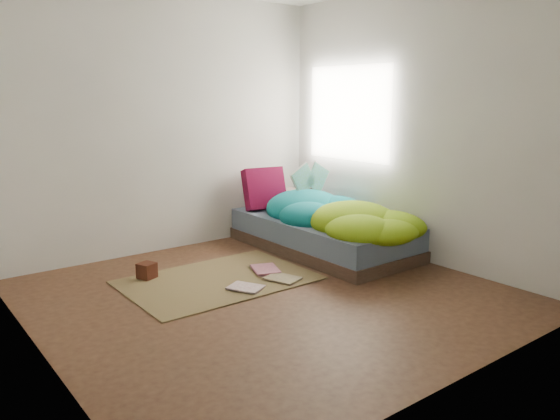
% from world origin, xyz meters
% --- Properties ---
extents(ground, '(3.50, 3.50, 0.00)m').
position_xyz_m(ground, '(0.00, 0.00, 0.00)').
color(ground, '#3D2317').
rests_on(ground, ground).
extents(room_walls, '(3.54, 3.54, 2.62)m').
position_xyz_m(room_walls, '(0.01, 0.01, 1.63)').
color(room_walls, silver).
rests_on(room_walls, ground).
extents(bed, '(1.00, 2.00, 0.34)m').
position_xyz_m(bed, '(1.22, 0.72, 0.17)').
color(bed, '#35261D').
rests_on(bed, ground).
extents(duvet, '(0.96, 1.84, 0.34)m').
position_xyz_m(duvet, '(1.22, 0.50, 0.51)').
color(duvet, '#075874').
rests_on(duvet, bed).
extents(rug, '(1.60, 1.10, 0.01)m').
position_xyz_m(rug, '(-0.15, 0.55, 0.01)').
color(rug, brown).
rests_on(rug, ground).
extents(pillow_floral, '(0.64, 0.50, 0.13)m').
position_xyz_m(pillow_floral, '(1.42, 1.53, 0.40)').
color(pillow_floral, beige).
rests_on(pillow_floral, bed).
extents(pillow_magenta, '(0.48, 0.22, 0.46)m').
position_xyz_m(pillow_magenta, '(1.02, 1.47, 0.57)').
color(pillow_magenta, '#54051E').
rests_on(pillow_magenta, bed).
extents(open_book, '(0.43, 0.10, 0.26)m').
position_xyz_m(open_book, '(1.33, 1.04, 0.81)').
color(open_book, '#35822A').
rests_on(open_book, duvet).
extents(wooden_box, '(0.18, 0.18, 0.14)m').
position_xyz_m(wooden_box, '(-0.63, 0.97, 0.08)').
color(wooden_box, '#3B0F0D').
rests_on(wooden_box, rug).
extents(floor_book_a, '(0.31, 0.34, 0.02)m').
position_xyz_m(floor_book_a, '(-0.18, 0.16, 0.02)').
color(floor_book_a, white).
rests_on(floor_book_a, rug).
extents(floor_book_b, '(0.32, 0.36, 0.03)m').
position_xyz_m(floor_book_b, '(0.21, 0.52, 0.03)').
color(floor_book_b, '#CA7490').
rests_on(floor_book_b, rug).
extents(floor_book_c, '(0.29, 0.34, 0.02)m').
position_xyz_m(floor_book_c, '(0.19, 0.16, 0.02)').
color(floor_book_c, tan).
rests_on(floor_book_c, rug).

